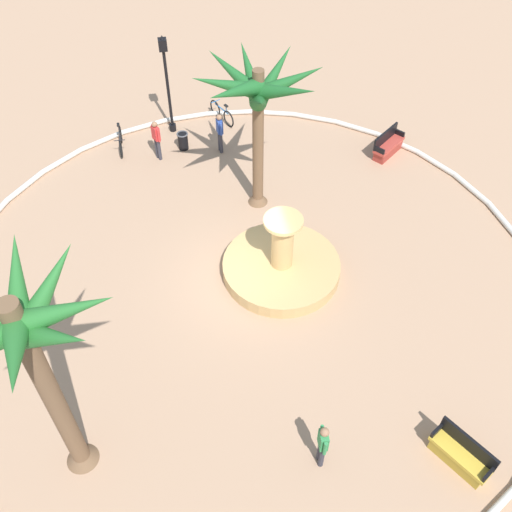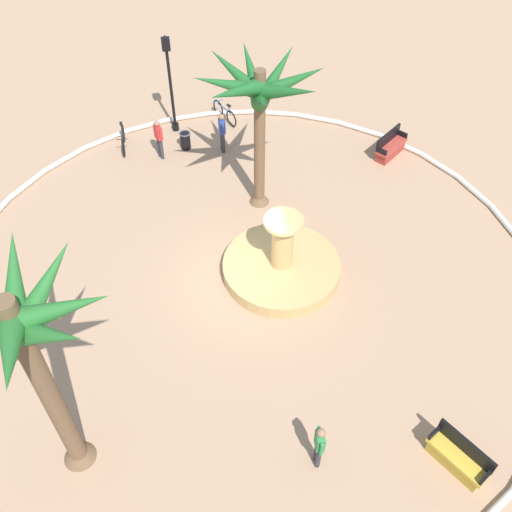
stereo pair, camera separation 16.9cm
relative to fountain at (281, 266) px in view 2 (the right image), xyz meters
The scene contains 14 objects.
ground_plane 1.25m from the fountain, ahead, with size 80.00×80.00×0.00m, color tan.
plaza_curb 1.23m from the fountain, ahead, with size 19.24×19.24×0.20m, color silver.
fountain is the anchor object (origin of this frame).
palm_tree_near_fountain 9.47m from the fountain, 39.86° to the left, with size 3.92×3.87×6.55m.
palm_tree_by_curb 5.40m from the fountain, 87.81° to the right, with size 4.26×4.03×5.56m.
bench_east 7.68m from the fountain, 112.97° to the left, with size 1.25×1.63×1.00m.
bench_west 7.75m from the fountain, 135.46° to the right, with size 1.56×1.40×1.00m.
lamppost 9.31m from the fountain, 72.36° to the right, with size 0.32×0.32×4.17m.
trash_bin 7.69m from the fountain, 71.52° to the right, with size 0.46×0.46×0.73m.
bicycle_red_frame 9.16m from the fountain, 57.70° to the right, with size 0.44×1.72×0.94m.
bicycle_by_lamppost 8.97m from the fountain, 86.06° to the right, with size 0.81×1.57×0.94m.
person_cyclist_helmet 7.69m from the fountain, 63.19° to the right, with size 0.33×0.48×1.69m.
person_cyclist_photo 6.94m from the fountain, 81.81° to the right, with size 0.25×0.53×1.70m.
person_pedestrian_stroll 6.45m from the fountain, 86.32° to the left, with size 0.22×0.53×1.67m.
Camera 2 is at (1.80, 12.31, 14.36)m, focal length 41.20 mm.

